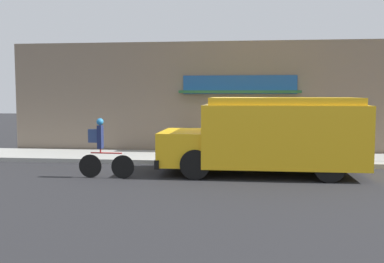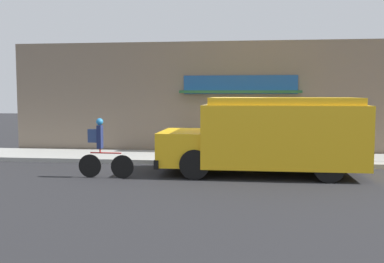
% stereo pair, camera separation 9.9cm
% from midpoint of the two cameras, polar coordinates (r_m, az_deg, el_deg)
% --- Properties ---
extents(ground_plane, '(70.00, 70.00, 0.00)m').
position_cam_midpoint_polar(ground_plane, '(14.27, 3.63, -4.37)').
color(ground_plane, '#232326').
extents(sidewalk, '(28.00, 2.55, 0.14)m').
position_cam_midpoint_polar(sidewalk, '(15.52, 3.89, -3.37)').
color(sidewalk, '#999993').
rests_on(sidewalk, ground_plane).
extents(storefront, '(16.44, 0.74, 4.21)m').
position_cam_midpoint_polar(storefront, '(16.78, 4.22, 4.25)').
color(storefront, '#756656').
rests_on(storefront, ground_plane).
extents(school_bus, '(5.63, 2.79, 2.17)m').
position_cam_midpoint_polar(school_bus, '(12.83, 9.66, -0.37)').
color(school_bus, yellow).
rests_on(school_bus, ground_plane).
extents(cyclist, '(1.55, 0.20, 1.62)m').
position_cam_midpoint_polar(cyclist, '(12.38, -11.60, -2.23)').
color(cyclist, black).
rests_on(cyclist, ground_plane).
extents(trash_bin, '(0.51, 0.51, 0.88)m').
position_cam_midpoint_polar(trash_bin, '(16.37, -0.66, -1.13)').
color(trash_bin, '#38383D').
rests_on(trash_bin, sidewalk).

